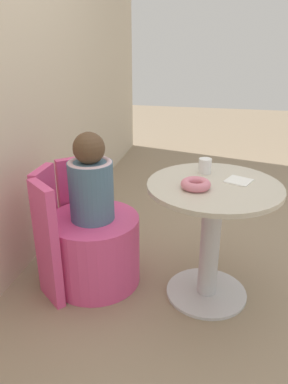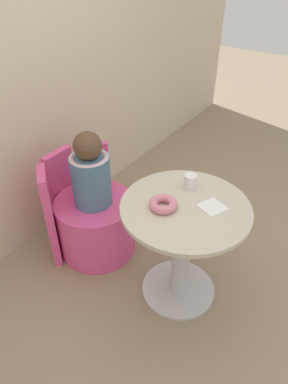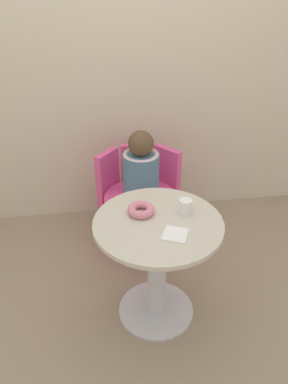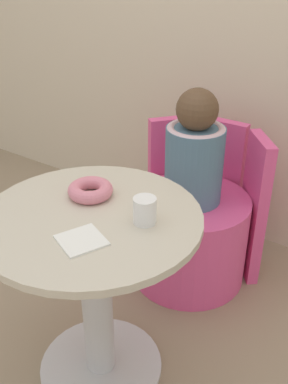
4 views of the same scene
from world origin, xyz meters
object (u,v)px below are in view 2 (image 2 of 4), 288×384
object	(u,v)px
donut	(163,204)
cup	(190,182)
tub_chair	(96,225)
child_figure	(90,173)
round_table	(183,237)

from	to	relation	value
donut	cup	world-z (taller)	cup
tub_chair	cup	world-z (taller)	cup
child_figure	donut	bearing A→B (deg)	-97.70
donut	child_figure	bearing A→B (deg)	82.30
cup	round_table	bearing A→B (deg)	-158.99
donut	cup	xyz separation A→B (m)	(0.23, -0.03, 0.02)
round_table	child_figure	size ratio (longest dim) A/B	1.39
tub_chair	donut	size ratio (longest dim) A/B	3.55
round_table	cup	world-z (taller)	cup
round_table	child_figure	bearing A→B (deg)	90.02
round_table	tub_chair	bearing A→B (deg)	90.02
donut	cup	size ratio (longest dim) A/B	1.81
tub_chair	round_table	bearing A→B (deg)	-89.98
round_table	tub_chair	world-z (taller)	round_table
round_table	tub_chair	xyz separation A→B (m)	(-0.00, 0.66, -0.24)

